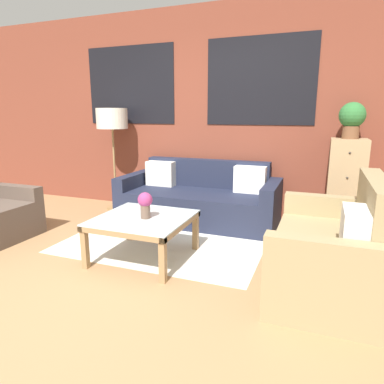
% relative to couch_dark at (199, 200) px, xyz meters
% --- Properties ---
extents(ground_plane, '(16.00, 16.00, 0.00)m').
position_rel_couch_dark_xyz_m(ground_plane, '(-0.29, -1.95, -0.28)').
color(ground_plane, '#9E754C').
extents(wall_back_brick, '(8.40, 0.09, 2.80)m').
position_rel_couch_dark_xyz_m(wall_back_brick, '(-0.29, 0.49, 1.13)').
color(wall_back_brick, brown).
rests_on(wall_back_brick, ground_plane).
extents(rug, '(2.16, 1.75, 0.00)m').
position_rel_couch_dark_xyz_m(rug, '(-0.09, -0.75, -0.28)').
color(rug, silver).
rests_on(rug, ground_plane).
extents(couch_dark, '(2.05, 0.88, 0.78)m').
position_rel_couch_dark_xyz_m(couch_dark, '(0.00, 0.00, 0.00)').
color(couch_dark, '#1E2338').
rests_on(couch_dark, ground_plane).
extents(settee_vintage, '(0.80, 1.41, 0.92)m').
position_rel_couch_dark_xyz_m(settee_vintage, '(1.61, -1.32, 0.03)').
color(settee_vintage, '#99845B').
rests_on(settee_vintage, ground_plane).
extents(coffee_table, '(0.86, 0.86, 0.42)m').
position_rel_couch_dark_xyz_m(coffee_table, '(-0.09, -1.36, 0.08)').
color(coffee_table, silver).
rests_on(coffee_table, ground_plane).
extents(floor_lamp, '(0.44, 0.44, 1.47)m').
position_rel_couch_dark_xyz_m(floor_lamp, '(-1.36, 0.10, 1.00)').
color(floor_lamp, olive).
rests_on(floor_lamp, ground_plane).
extents(drawer_cabinet, '(0.40, 0.43, 1.11)m').
position_rel_couch_dark_xyz_m(drawer_cabinet, '(1.76, 0.20, 0.28)').
color(drawer_cabinet, tan).
rests_on(drawer_cabinet, ground_plane).
extents(potted_plant, '(0.29, 0.29, 0.41)m').
position_rel_couch_dark_xyz_m(potted_plant, '(1.76, 0.20, 1.07)').
color(potted_plant, brown).
rests_on(potted_plant, drawer_cabinet).
extents(flower_vase, '(0.14, 0.14, 0.25)m').
position_rel_couch_dark_xyz_m(flower_vase, '(-0.05, -1.38, 0.29)').
color(flower_vase, brown).
rests_on(flower_vase, coffee_table).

